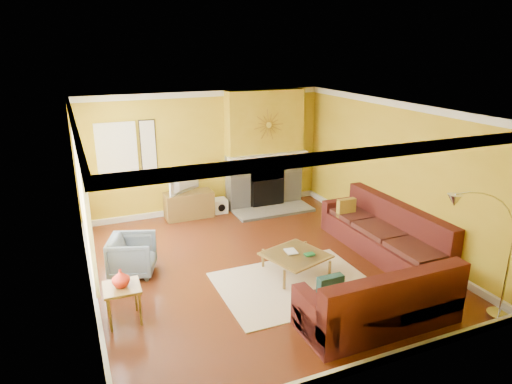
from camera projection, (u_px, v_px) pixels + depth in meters
name	position (u px, v px, depth m)	size (l,w,h in m)	color
floor	(258.00, 265.00, 7.97)	(5.50, 6.00, 0.02)	maroon
ceiling	(259.00, 108.00, 7.12)	(5.50, 6.00, 0.02)	white
wall_back	(205.00, 153.00, 10.18)	(5.50, 0.02, 2.70)	gold
wall_front	(368.00, 270.00, 4.91)	(5.50, 0.02, 2.70)	gold
wall_left	(81.00, 214.00, 6.52)	(0.02, 6.00, 2.70)	gold
wall_right	(393.00, 173.00, 8.57)	(0.02, 6.00, 2.70)	gold
baseboard	(258.00, 261.00, 7.95)	(5.50, 6.00, 0.12)	white
crown_molding	(259.00, 113.00, 7.14)	(5.50, 6.00, 0.12)	white
window_left_near	(79.00, 180.00, 7.63)	(0.06, 1.22, 1.72)	white
window_left_far	(86.00, 218.00, 5.97)	(0.06, 1.22, 1.72)	white
window_back	(117.00, 152.00, 9.37)	(0.82, 0.06, 1.22)	white
wall_art	(148.00, 147.00, 9.60)	(0.34, 0.04, 1.14)	white
fireplace	(264.00, 149.00, 10.50)	(1.80, 0.40, 2.70)	gray
mantel	(269.00, 156.00, 10.32)	(1.92, 0.22, 0.08)	white
hearth	(274.00, 211.00, 10.43)	(1.80, 0.70, 0.06)	gray
sunburst	(269.00, 125.00, 10.11)	(0.70, 0.04, 0.70)	olive
rug	(295.00, 284.00, 7.28)	(2.40, 1.80, 0.02)	beige
sectional_sofa	(347.00, 248.00, 7.53)	(3.04, 3.69, 0.90)	#521B1A
coffee_table	(295.00, 264.00, 7.60)	(0.91, 0.91, 0.36)	white
media_console	(189.00, 205.00, 10.04)	(1.05, 0.47, 0.58)	olive
tv	(188.00, 181.00, 9.87)	(0.92, 0.12, 0.53)	black
subwoofer	(219.00, 206.00, 10.37)	(0.32, 0.32, 0.32)	white
armchair	(132.00, 255.00, 7.55)	(0.71, 0.73, 0.66)	slate
side_table	(123.00, 304.00, 6.26)	(0.49, 0.49, 0.54)	olive
vase	(121.00, 278.00, 6.14)	(0.24, 0.24, 0.25)	red
book	(286.00, 252.00, 7.57)	(0.18, 0.25, 0.02)	white
arc_lamp	(482.00, 260.00, 5.94)	(1.27, 0.36, 1.97)	silver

